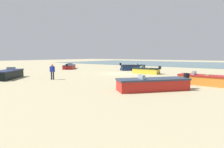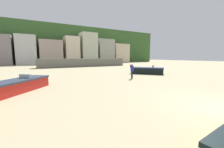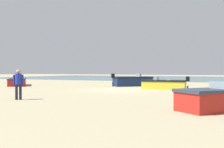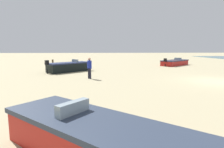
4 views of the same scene
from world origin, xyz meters
name	(u,v)px [view 2 (image 2 of 4)]	position (x,y,z in m)	size (l,w,h in m)	color
ground_plane	(220,107)	(0.00, 0.00, 0.00)	(160.00, 160.00, 0.00)	tan
headland_hill	(51,46)	(0.00, 66.00, 7.02)	(90.00, 32.00, 14.05)	#365B29
harbor_pier	(85,63)	(3.46, 30.00, 0.99)	(20.95, 2.40, 1.98)	#66665B
townhouse_far_left	(3,50)	(-14.70, 46.89, 4.21)	(4.60, 5.78, 8.43)	gray
townhouse_left	(26,50)	(-9.03, 47.18, 4.39)	(5.34, 6.35, 8.78)	#BCBBBA
townhouse_centre_left	(51,52)	(-2.23, 46.82, 3.84)	(6.83, 5.64, 7.68)	#A69488
townhouse_centre	(72,50)	(4.47, 46.80, 4.61)	(4.64, 5.60, 9.22)	beige
townhouse_centre_right	(88,48)	(10.59, 46.83, 5.48)	(5.62, 5.67, 10.95)	beige
townhouse_right	(104,51)	(17.38, 47.07, 4.53)	(6.33, 6.14, 9.07)	#9B9A8E
townhouse_far_right	(119,53)	(24.35, 47.00, 3.79)	(6.68, 6.01, 7.59)	beige
boat_red_0	(15,86)	(-8.76, 8.19, 0.44)	(4.46, 4.91, 1.17)	red
boat_black_5	(147,71)	(6.34, 11.48, 0.47)	(4.05, 4.29, 1.24)	black
mooring_post_near_water	(153,68)	(10.25, 14.07, 0.49)	(0.20, 0.20, 0.99)	#493C29
beach_walker_foreground	(132,70)	(1.80, 9.13, 0.95)	(0.48, 0.48, 1.62)	#1D1E2D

